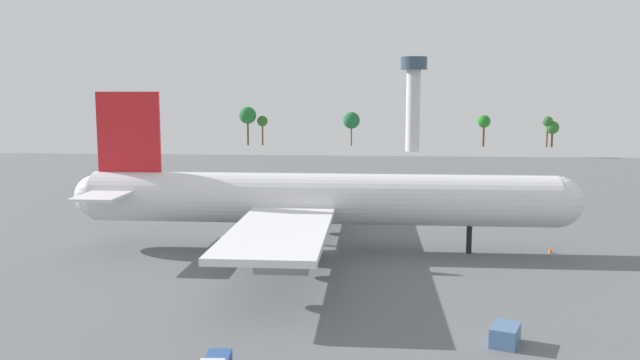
{
  "coord_description": "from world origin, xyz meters",
  "views": [
    {
      "loc": [
        6.74,
        -82.19,
        20.27
      ],
      "look_at": [
        0.0,
        0.0,
        9.32
      ],
      "focal_mm": 36.0,
      "sensor_mm": 36.0,
      "label": 1
    }
  ],
  "objects_px": {
    "pushback_tractor": "(308,199)",
    "safety_cone_nose": "(550,250)",
    "cargo_loader": "(264,194)",
    "cargo_airplane": "(318,199)",
    "control_tower": "(413,94)",
    "cargo_container_fore": "(505,335)"
  },
  "relations": [
    {
      "from": "pushback_tractor",
      "to": "safety_cone_nose",
      "type": "xyz_separation_m",
      "value": [
        34.93,
        -33.63,
        -0.8
      ]
    },
    {
      "from": "control_tower",
      "to": "pushback_tractor",
      "type": "bearing_deg",
      "value": -102.61
    },
    {
      "from": "cargo_airplane",
      "to": "cargo_loader",
      "type": "bearing_deg",
      "value": 109.27
    },
    {
      "from": "cargo_container_fore",
      "to": "control_tower",
      "type": "distance_m",
      "value": 184.01
    },
    {
      "from": "pushback_tractor",
      "to": "cargo_loader",
      "type": "height_order",
      "value": "pushback_tractor"
    },
    {
      "from": "control_tower",
      "to": "cargo_loader",
      "type": "bearing_deg",
      "value": -107.58
    },
    {
      "from": "cargo_container_fore",
      "to": "safety_cone_nose",
      "type": "height_order",
      "value": "cargo_container_fore"
    },
    {
      "from": "control_tower",
      "to": "safety_cone_nose",
      "type": "bearing_deg",
      "value": -86.72
    },
    {
      "from": "pushback_tractor",
      "to": "cargo_container_fore",
      "type": "height_order",
      "value": "pushback_tractor"
    },
    {
      "from": "cargo_loader",
      "to": "pushback_tractor",
      "type": "bearing_deg",
      "value": -31.16
    },
    {
      "from": "cargo_container_fore",
      "to": "safety_cone_nose",
      "type": "bearing_deg",
      "value": 69.13
    },
    {
      "from": "cargo_container_fore",
      "to": "safety_cone_nose",
      "type": "relative_size",
      "value": 4.66
    },
    {
      "from": "cargo_airplane",
      "to": "pushback_tractor",
      "type": "xyz_separation_m",
      "value": [
        -4.84,
        34.56,
        -5.57
      ]
    },
    {
      "from": "cargo_airplane",
      "to": "control_tower",
      "type": "distance_m",
      "value": 154.12
    },
    {
      "from": "cargo_loader",
      "to": "control_tower",
      "type": "height_order",
      "value": "control_tower"
    },
    {
      "from": "cargo_loader",
      "to": "cargo_container_fore",
      "type": "bearing_deg",
      "value": -65.77
    },
    {
      "from": "cargo_airplane",
      "to": "safety_cone_nose",
      "type": "bearing_deg",
      "value": 1.76
    },
    {
      "from": "cargo_airplane",
      "to": "safety_cone_nose",
      "type": "distance_m",
      "value": 30.76
    },
    {
      "from": "cargo_loader",
      "to": "safety_cone_nose",
      "type": "distance_m",
      "value": 58.99
    },
    {
      "from": "cargo_loader",
      "to": "control_tower",
      "type": "xyz_separation_m",
      "value": [
        35.44,
        111.89,
        19.57
      ]
    },
    {
      "from": "pushback_tractor",
      "to": "cargo_loader",
      "type": "xyz_separation_m",
      "value": [
        -9.17,
        5.55,
        -0.1
      ]
    },
    {
      "from": "cargo_airplane",
      "to": "safety_cone_nose",
      "type": "height_order",
      "value": "cargo_airplane"
    }
  ]
}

